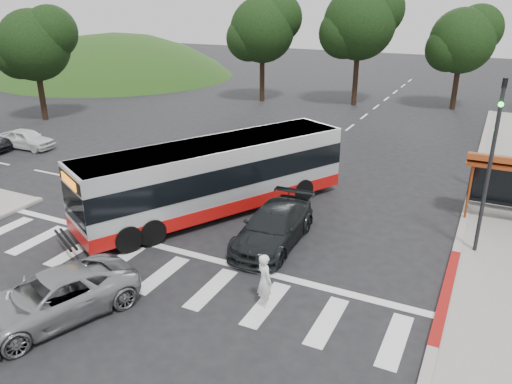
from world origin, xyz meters
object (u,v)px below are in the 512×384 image
Objects in this scene: transit_bus at (216,178)px; pedestrian at (265,281)px; silver_suv_south at (52,298)px; dark_sedan at (273,226)px.

transit_bus is 7.57m from pedestrian.
transit_bus reaches higher than silver_suv_south.
dark_sedan is at bearing -34.64° from pedestrian.
silver_suv_south is (-3.91, -7.28, -0.03)m from dark_sedan.
silver_suv_south is (-0.38, -8.97, -0.89)m from transit_bus.
pedestrian is 0.36× the size of silver_suv_south.
dark_sedan is 1.00× the size of silver_suv_south.
transit_bus is at bearing -13.65° from pedestrian.
pedestrian is at bearing 52.66° from silver_suv_south.
dark_sedan is (-1.48, 3.94, -0.17)m from pedestrian.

